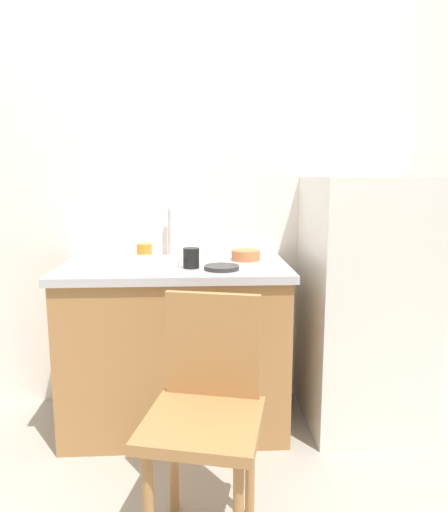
% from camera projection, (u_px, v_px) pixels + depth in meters
% --- Properties ---
extents(ground_plane, '(8.00, 8.00, 0.00)m').
position_uv_depth(ground_plane, '(184.00, 504.00, 1.90)').
color(ground_plane, '#9E998E').
extents(back_wall, '(4.80, 0.10, 2.54)m').
position_uv_depth(back_wall, '(186.00, 184.00, 2.67)').
color(back_wall, white).
rests_on(back_wall, ground_plane).
extents(cabinet_base, '(1.12, 0.60, 0.83)m').
position_uv_depth(cabinet_base, '(176.00, 349.00, 2.47)').
color(cabinet_base, '#A87542').
rests_on(cabinet_base, ground_plane).
extents(countertop, '(1.16, 0.64, 0.04)m').
position_uv_depth(countertop, '(175.00, 268.00, 2.40)').
color(countertop, '#B7B7BC').
rests_on(countertop, cabinet_base).
extents(faucet, '(0.02, 0.02, 0.27)m').
position_uv_depth(faucet, '(170.00, 233.00, 2.61)').
color(faucet, '#B7B7BC').
rests_on(faucet, countertop).
extents(refrigerator, '(0.58, 0.63, 1.31)m').
position_uv_depth(refrigerator, '(363.00, 303.00, 2.47)').
color(refrigerator, silver).
rests_on(refrigerator, ground_plane).
extents(chair, '(0.48, 0.48, 0.89)m').
position_uv_depth(chair, '(206.00, 407.00, 1.67)').
color(chair, '#A87542').
rests_on(chair, ground_plane).
extents(dish_tray, '(0.28, 0.20, 0.05)m').
position_uv_depth(dish_tray, '(150.00, 263.00, 2.29)').
color(dish_tray, white).
rests_on(dish_tray, countertop).
extents(terracotta_bowl, '(0.15, 0.15, 0.05)m').
position_uv_depth(terracotta_bowl, '(246.00, 255.00, 2.52)').
color(terracotta_bowl, '#C67042').
rests_on(terracotta_bowl, countertop).
extents(hotplate, '(0.17, 0.17, 0.02)m').
position_uv_depth(hotplate, '(222.00, 268.00, 2.26)').
color(hotplate, '#2D2D2D').
rests_on(hotplate, countertop).
extents(cup_orange, '(0.08, 0.08, 0.09)m').
position_uv_depth(cup_orange, '(144.00, 252.00, 2.53)').
color(cup_orange, orange).
rests_on(cup_orange, countertop).
extents(cup_black, '(0.08, 0.08, 0.10)m').
position_uv_depth(cup_black, '(191.00, 258.00, 2.29)').
color(cup_black, black).
rests_on(cup_black, countertop).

